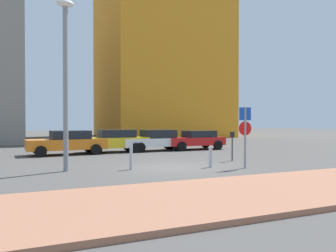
# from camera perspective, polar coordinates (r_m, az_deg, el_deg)

# --- Properties ---
(ground_plane) EXTENTS (120.00, 120.00, 0.00)m
(ground_plane) POSITION_cam_1_polar(r_m,az_deg,el_deg) (14.84, 1.21, -7.01)
(ground_plane) COLOR #4C4947
(sidewalk_brick) EXTENTS (40.00, 4.24, 0.14)m
(sidewalk_brick) POSITION_cam_1_polar(r_m,az_deg,el_deg) (9.92, 15.69, -10.63)
(sidewalk_brick) COLOR #9E664C
(sidewalk_brick) RESTS_ON ground
(parked_car_orange) EXTENTS (4.66, 2.18, 1.45)m
(parked_car_orange) POSITION_cam_1_polar(r_m,az_deg,el_deg) (21.09, -16.70, -2.62)
(parked_car_orange) COLOR orange
(parked_car_orange) RESTS_ON ground
(parked_car_yellow) EXTENTS (4.11, 2.14, 1.45)m
(parked_car_yellow) POSITION_cam_1_polar(r_m,az_deg,el_deg) (22.03, -8.81, -2.39)
(parked_car_yellow) COLOR gold
(parked_car_yellow) RESTS_ON ground
(parked_car_white) EXTENTS (4.40, 1.98, 1.42)m
(parked_car_white) POSITION_cam_1_polar(r_m,az_deg,el_deg) (22.72, -2.31, -2.37)
(parked_car_white) COLOR white
(parked_car_white) RESTS_ON ground
(parked_car_red) EXTENTS (4.17, 1.96, 1.34)m
(parked_car_red) POSITION_cam_1_polar(r_m,az_deg,el_deg) (23.84, 4.69, -2.28)
(parked_car_red) COLOR red
(parked_car_red) RESTS_ON ground
(parking_sign_post) EXTENTS (0.60, 0.10, 2.64)m
(parking_sign_post) POSITION_cam_1_polar(r_m,az_deg,el_deg) (14.77, 12.96, -0.62)
(parking_sign_post) COLOR gray
(parking_sign_post) RESTS_ON ground
(parking_meter) EXTENTS (0.18, 0.14, 1.49)m
(parking_meter) POSITION_cam_1_polar(r_m,az_deg,el_deg) (17.33, 10.86, -2.69)
(parking_meter) COLOR #4C4C51
(parking_meter) RESTS_ON ground
(street_lamp) EXTENTS (0.70, 0.36, 6.90)m
(street_lamp) POSITION_cam_1_polar(r_m,az_deg,el_deg) (14.28, -17.02, 9.01)
(street_lamp) COLOR gray
(street_lamp) RESTS_ON ground
(traffic_bollard_near) EXTENTS (0.13, 0.13, 1.04)m
(traffic_bollard_near) POSITION_cam_1_polar(r_m,az_deg,el_deg) (14.15, -6.29, -5.29)
(traffic_bollard_near) COLOR #B7B7BC
(traffic_bollard_near) RESTS_ON ground
(traffic_bollard_mid) EXTENTS (0.16, 0.16, 0.88)m
(traffic_bollard_mid) POSITION_cam_1_polar(r_m,az_deg,el_deg) (14.87, 7.23, -5.29)
(traffic_bollard_mid) COLOR #B7B7BC
(traffic_bollard_mid) RESTS_ON ground
(building_colorful_midrise) EXTENTS (14.58, 14.36, 27.54)m
(building_colorful_midrise) POSITION_cam_1_polar(r_m,az_deg,el_deg) (45.61, -1.37, 15.84)
(building_colorful_midrise) COLOR orange
(building_colorful_midrise) RESTS_ON ground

